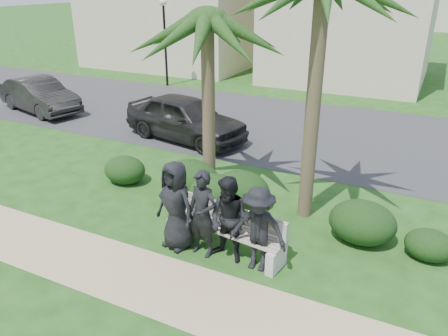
{
  "coord_description": "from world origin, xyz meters",
  "views": [
    {
      "loc": [
        3.73,
        -7.08,
        5.12
      ],
      "look_at": [
        -0.26,
        1.0,
        1.22
      ],
      "focal_mm": 35.0,
      "sensor_mm": 36.0,
      "label": 1
    }
  ],
  "objects": [
    {
      "name": "car_a",
      "position": [
        -3.82,
        5.23,
        0.77
      ],
      "size": [
        4.77,
        2.61,
        1.54
      ],
      "primitive_type": "imported",
      "rotation": [
        0.0,
        0.0,
        1.39
      ],
      "color": "black",
      "rests_on": "ground"
    },
    {
      "name": "footpath",
      "position": [
        0.0,
        -1.8,
        0.0
      ],
      "size": [
        30.0,
        1.6,
        0.01
      ],
      "primitive_type": "cube",
      "color": "tan",
      "rests_on": "ground"
    },
    {
      "name": "man_b",
      "position": [
        0.04,
        -0.56,
        0.9
      ],
      "size": [
        0.71,
        0.52,
        1.81
      ],
      "primitive_type": "imported",
      "rotation": [
        0.0,
        0.0,
        -0.13
      ],
      "color": "black",
      "rests_on": "ground"
    },
    {
      "name": "hedge_f",
      "position": [
        4.15,
        1.28,
        0.31
      ],
      "size": [
        0.96,
        0.79,
        0.62
      ],
      "primitive_type": "ellipsoid",
      "color": "black",
      "rests_on": "ground"
    },
    {
      "name": "hedge_b",
      "position": [
        -1.47,
        1.51,
        0.5
      ],
      "size": [
        1.54,
        1.27,
        1.0
      ],
      "primitive_type": "ellipsoid",
      "color": "black",
      "rests_on": "ground"
    },
    {
      "name": "man_c",
      "position": [
        0.61,
        -0.52,
        0.88
      ],
      "size": [
        0.94,
        0.78,
        1.76
      ],
      "primitive_type": "imported",
      "rotation": [
        0.0,
        0.0,
        -0.14
      ],
      "color": "black",
      "rests_on": "ground"
    },
    {
      "name": "asphalt_street",
      "position": [
        0.0,
        8.0,
        0.0
      ],
      "size": [
        160.0,
        8.0,
        0.01
      ],
      "primitive_type": "cube",
      "color": "#2D2D30",
      "rests_on": "ground"
    },
    {
      "name": "park_bench",
      "position": [
        0.38,
        -0.23,
        0.4
      ],
      "size": [
        2.63,
        0.91,
        0.89
      ],
      "rotation": [
        0.0,
        0.0,
        -0.13
      ],
      "color": "#A79A8C",
      "rests_on": "ground"
    },
    {
      "name": "car_b",
      "position": [
        -11.05,
        5.52,
        0.7
      ],
      "size": [
        4.45,
        2.45,
        1.39
      ],
      "primitive_type": "imported",
      "rotation": [
        0.0,
        0.0,
        1.32
      ],
      "color": "black",
      "rests_on": "ground"
    },
    {
      "name": "stucco_bldg_right",
      "position": [
        -1.0,
        18.0,
        3.66
      ],
      "size": [
        8.4,
        8.4,
        7.3
      ],
      "color": "beige",
      "rests_on": "ground"
    },
    {
      "name": "stucco_bldg_left",
      "position": [
        -12.0,
        18.0,
        3.66
      ],
      "size": [
        10.4,
        8.4,
        7.3
      ],
      "color": "beige",
      "rests_on": "ground"
    },
    {
      "name": "hedge_d",
      "position": [
        -0.11,
        1.63,
        0.46
      ],
      "size": [
        1.41,
        1.16,
        0.92
      ],
      "primitive_type": "ellipsoid",
      "color": "black",
      "rests_on": "ground"
    },
    {
      "name": "hedge_e",
      "position": [
        2.82,
        1.35,
        0.46
      ],
      "size": [
        1.4,
        1.16,
        0.91
      ],
      "primitive_type": "ellipsoid",
      "color": "black",
      "rests_on": "ground"
    },
    {
      "name": "palm_left",
      "position": [
        -1.17,
        2.0,
        4.27
      ],
      "size": [
        3.0,
        3.0,
        5.22
      ],
      "color": "brown",
      "rests_on": "ground"
    },
    {
      "name": "ground",
      "position": [
        0.0,
        0.0,
        0.0
      ],
      "size": [
        160.0,
        160.0,
        0.0
      ],
      "primitive_type": "plane",
      "color": "#1A4614",
      "rests_on": "ground"
    },
    {
      "name": "man_a",
      "position": [
        -0.57,
        -0.56,
        0.94
      ],
      "size": [
        1.04,
        0.81,
        1.89
      ],
      "primitive_type": "imported",
      "rotation": [
        0.0,
        0.0,
        -0.25
      ],
      "color": "black",
      "rests_on": "ground"
    },
    {
      "name": "hedge_a",
      "position": [
        -3.51,
        1.48,
        0.38
      ],
      "size": [
        1.17,
        0.97,
        0.76
      ],
      "primitive_type": "ellipsoid",
      "color": "black",
      "rests_on": "ground"
    },
    {
      "name": "street_lamp",
      "position": [
        -9.0,
        12.0,
        2.94
      ],
      "size": [
        0.36,
        0.36,
        4.29
      ],
      "color": "black",
      "rests_on": "ground"
    },
    {
      "name": "man_d",
      "position": [
        1.21,
        -0.54,
        0.86
      ],
      "size": [
        1.13,
        0.68,
        1.71
      ],
      "primitive_type": "imported",
      "rotation": [
        0.0,
        0.0,
        0.04
      ],
      "color": "black",
      "rests_on": "ground"
    },
    {
      "name": "hedge_c",
      "position": [
        -0.58,
        1.21,
        0.45
      ],
      "size": [
        1.37,
        1.14,
        0.9
      ],
      "primitive_type": "ellipsoid",
      "color": "black",
      "rests_on": "ground"
    }
  ]
}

